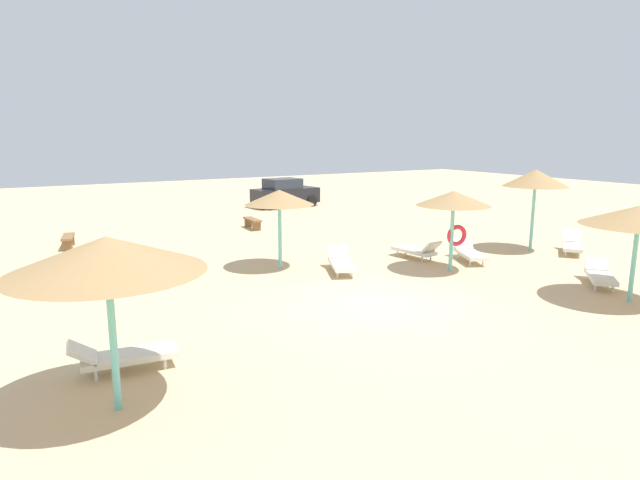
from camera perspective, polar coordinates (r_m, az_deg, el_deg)
ground_plane at (r=14.15m, az=6.24°, el=-6.81°), size 80.00×80.00×0.00m
parasol_0 at (r=17.49m, az=13.99°, el=4.17°), size 2.34×2.34×2.60m
parasol_1 at (r=16.01m, az=30.75°, el=2.22°), size 2.85×2.85×2.56m
parasol_2 at (r=21.55m, az=21.90°, el=6.09°), size 2.37×2.37×3.07m
parasol_3 at (r=17.35m, az=-4.34°, el=4.49°), size 2.24×2.24×2.60m
parasol_4 at (r=8.80m, az=-21.70°, el=-1.48°), size 3.01×3.01×2.83m
lounger_0 at (r=19.30m, az=10.23°, el=-1.06°), size 0.84×1.93×0.76m
lounger_1 at (r=17.77m, az=27.56°, el=-3.28°), size 1.85×1.76×0.62m
lounger_2 at (r=22.02m, az=25.19°, el=-0.45°), size 1.88×1.62×0.77m
lounger_3 at (r=17.22m, az=2.23°, el=-2.39°), size 1.34×1.99×0.71m
lounger_4 at (r=10.85m, az=-20.30°, el=-11.42°), size 1.96×0.84×0.67m
lounger_5 at (r=19.41m, az=15.52°, el=-1.26°), size 1.40×2.00×0.64m
bench_0 at (r=25.22m, az=-7.17°, el=1.95°), size 0.48×1.52×0.49m
bench_1 at (r=23.00m, az=-25.15°, el=0.07°), size 0.66×1.55×0.49m
parked_car at (r=32.80m, az=-3.75°, el=4.98°), size 4.14×2.28×1.72m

